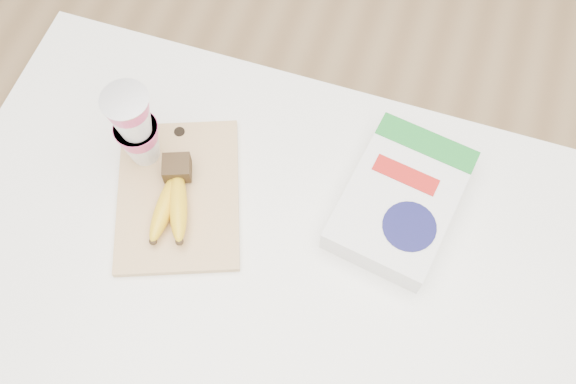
# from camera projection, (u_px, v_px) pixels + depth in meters

# --- Properties ---
(room) EXTENTS (4.00, 4.00, 4.00)m
(room) POSITION_uv_depth(u_px,v_px,m) (254.00, 120.00, 0.66)
(room) COLOR tan
(room) RESTS_ON ground
(table) EXTENTS (1.17, 0.78, 0.88)m
(table) POSITION_uv_depth(u_px,v_px,m) (273.00, 327.00, 1.48)
(table) COLOR white
(table) RESTS_ON ground
(cutting_board) EXTENTS (0.30, 0.35, 0.01)m
(cutting_board) POSITION_uv_depth(u_px,v_px,m) (178.00, 195.00, 1.13)
(cutting_board) COLOR #E3B07C
(cutting_board) RESTS_ON table
(bananas) EXTENTS (0.10, 0.17, 0.05)m
(bananas) POSITION_uv_depth(u_px,v_px,m) (173.00, 198.00, 1.10)
(bananas) COLOR #382816
(bananas) RESTS_ON cutting_board
(yogurt_stack) EXTENTS (0.08, 0.08, 0.18)m
(yogurt_stack) POSITION_uv_depth(u_px,v_px,m) (135.00, 126.00, 1.07)
(yogurt_stack) COLOR white
(yogurt_stack) RESTS_ON cutting_board
(cereal_box) EXTENTS (0.22, 0.29, 0.06)m
(cereal_box) POSITION_uv_depth(u_px,v_px,m) (401.00, 199.00, 1.10)
(cereal_box) COLOR white
(cereal_box) RESTS_ON table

